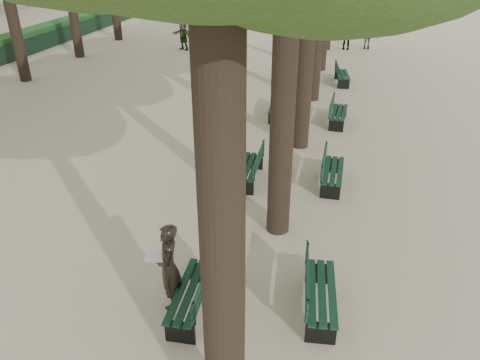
# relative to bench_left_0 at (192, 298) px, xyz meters

# --- Properties ---
(ground) EXTENTS (120.00, 120.00, 0.00)m
(ground) POSITION_rel_bench_left_0_xyz_m (-0.37, -0.03, -0.27)
(ground) COLOR beige
(ground) RESTS_ON ground
(bench_left_0) EXTENTS (0.64, 1.82, 0.92)m
(bench_left_0) POSITION_rel_bench_left_0_xyz_m (0.00, 0.00, 0.00)
(bench_left_0) COLOR black
(bench_left_0) RESTS_ON ground
(bench_left_1) EXTENTS (0.60, 1.81, 0.92)m
(bench_left_1) POSITION_rel_bench_left_0_xyz_m (0.00, 5.21, 0.00)
(bench_left_1) COLOR black
(bench_left_1) RESTS_ON ground
(bench_left_2) EXTENTS (0.68, 1.83, 0.92)m
(bench_left_2) POSITION_rel_bench_left_0_xyz_m (-0.00, 10.51, 0.00)
(bench_left_2) COLOR black
(bench_left_2) RESTS_ON ground
(bench_left_3) EXTENTS (0.74, 1.85, 0.92)m
(bench_left_3) POSITION_rel_bench_left_0_xyz_m (-0.00, 15.85, 0.00)
(bench_left_3) COLOR black
(bench_left_3) RESTS_ON ground
(bench_right_0) EXTENTS (0.73, 1.84, 0.92)m
(bench_right_0) POSITION_rel_bench_left_0_xyz_m (2.27, 0.48, 0.00)
(bench_right_0) COLOR black
(bench_right_0) RESTS_ON ground
(bench_right_1) EXTENTS (0.60, 1.81, 0.92)m
(bench_right_1) POSITION_rel_bench_left_0_xyz_m (2.27, 5.46, 0.00)
(bench_right_1) COLOR black
(bench_right_1) RESTS_ON ground
(bench_right_2) EXTENTS (0.66, 1.83, 0.92)m
(bench_right_2) POSITION_rel_bench_left_0_xyz_m (2.27, 10.30, 0.00)
(bench_right_2) COLOR black
(bench_right_2) RESTS_ON ground
(bench_right_3) EXTENTS (0.79, 1.86, 0.92)m
(bench_right_3) POSITION_rel_bench_left_0_xyz_m (2.27, 15.60, 0.00)
(bench_right_3) COLOR black
(bench_right_3) RESTS_ON ground
(man_with_map) EXTENTS (0.70, 0.75, 1.71)m
(man_with_map) POSITION_rel_bench_left_0_xyz_m (-0.44, 0.09, 0.58)
(man_with_map) COLOR black
(man_with_map) RESTS_ON ground
(pedestrian_e) EXTENTS (1.55, 1.00, 1.69)m
(pedestrian_e) POSITION_rel_bench_left_0_xyz_m (-7.19, 20.99, 0.57)
(pedestrian_e) COLOR #262628
(pedestrian_e) RESTS_ON ground
(pedestrian_c) EXTENTS (1.04, 0.36, 1.77)m
(pedestrian_c) POSITION_rel_bench_left_0_xyz_m (2.33, 23.10, 0.61)
(pedestrian_c) COLOR #262628
(pedestrian_c) RESTS_ON ground
(pedestrian_b) EXTENTS (1.23, 0.47, 1.86)m
(pedestrian_b) POSITION_rel_bench_left_0_xyz_m (3.53, 23.64, 0.66)
(pedestrian_b) COLOR #262628
(pedestrian_b) RESTS_ON ground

